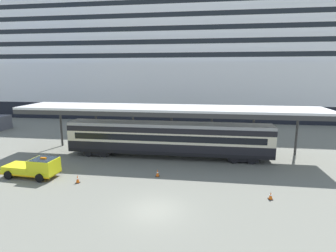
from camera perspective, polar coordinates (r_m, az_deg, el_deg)
name	(u,v)px	position (r m, az deg, el deg)	size (l,w,h in m)	color
ground_plane	(154,210)	(20.35, -3.03, -17.43)	(400.00, 400.00, 0.00)	slate
cruise_ship	(129,59)	(70.65, -8.18, 13.98)	(135.57, 28.76, 38.39)	black
platform_canopy	(169,110)	(31.00, 0.15, 3.50)	(35.02, 5.94, 5.89)	silver
train_carriage	(168,138)	(31.15, 0.02, -2.61)	(23.39, 2.81, 4.11)	black
service_truck	(36,167)	(28.59, -26.26, -7.83)	(5.32, 2.52, 2.02)	yellow
traffic_cone_near	(158,173)	(26.08, -2.23, -9.91)	(0.36, 0.36, 0.72)	black
traffic_cone_mid	(78,179)	(25.95, -18.61, -10.62)	(0.36, 0.36, 0.73)	black
traffic_cone_far	(271,196)	(23.15, 20.93, -13.64)	(0.36, 0.36, 0.63)	black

